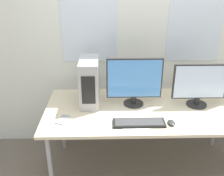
# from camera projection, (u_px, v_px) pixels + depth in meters

# --- Properties ---
(wall_back) EXTENTS (8.00, 0.07, 2.70)m
(wall_back) POSITION_uv_depth(u_px,v_px,m) (142.00, 28.00, 2.74)
(wall_back) COLOR silver
(wall_back) RESTS_ON ground_plane
(desk) EXTENTS (1.91, 0.89, 0.71)m
(desk) POSITION_uv_depth(u_px,v_px,m) (146.00, 112.00, 2.50)
(desk) COLOR beige
(desk) RESTS_ON ground_plane
(pc_tower) EXTENTS (0.18, 0.38, 0.45)m
(pc_tower) POSITION_uv_depth(u_px,v_px,m) (90.00, 82.00, 2.49)
(pc_tower) COLOR #9E9EA3
(pc_tower) RESTS_ON desk
(monitor_main) EXTENTS (0.52, 0.19, 0.47)m
(monitor_main) POSITION_uv_depth(u_px,v_px,m) (134.00, 81.00, 2.46)
(monitor_main) COLOR black
(monitor_main) RESTS_ON desk
(monitor_right_near) EXTENTS (0.50, 0.19, 0.42)m
(monitor_right_near) POSITION_uv_depth(u_px,v_px,m) (199.00, 84.00, 2.45)
(monitor_right_near) COLOR black
(monitor_right_near) RESTS_ON desk
(keyboard) EXTENTS (0.45, 0.14, 0.02)m
(keyboard) POSITION_uv_depth(u_px,v_px,m) (139.00, 123.00, 2.23)
(keyboard) COLOR black
(keyboard) RESTS_ON desk
(mouse) EXTENTS (0.06, 0.10, 0.03)m
(mouse) POSITION_uv_depth(u_px,v_px,m) (171.00, 123.00, 2.23)
(mouse) COLOR #2D2D2D
(mouse) RESTS_ON desk
(cell_phone) EXTENTS (0.13, 0.17, 0.01)m
(cell_phone) POSITION_uv_depth(u_px,v_px,m) (63.00, 120.00, 2.29)
(cell_phone) COLOR #99999E
(cell_phone) RESTS_ON desk
(paper_sheet_left) EXTENTS (0.32, 0.36, 0.00)m
(paper_sheet_left) POSITION_uv_depth(u_px,v_px,m) (131.00, 123.00, 2.24)
(paper_sheet_left) COLOR white
(paper_sheet_left) RESTS_ON desk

